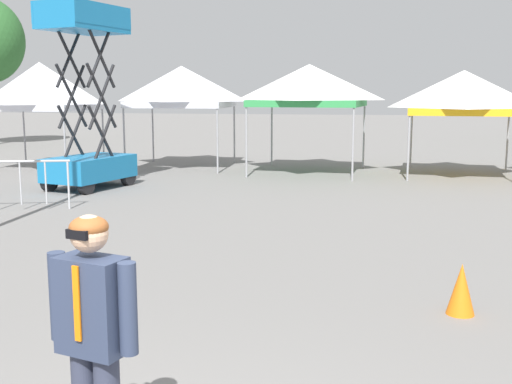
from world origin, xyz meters
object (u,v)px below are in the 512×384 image
canopy_tent_behind_right (182,87)px  canopy_tent_left_of_center (309,85)px  scissor_lift (88,136)px  canopy_tent_right_of_center (40,86)px  person_foreground (93,334)px  traffic_cone_lot_center (461,289)px  crowd_barrier_by_lift (20,175)px  canopy_tent_behind_left (463,92)px

canopy_tent_behind_right → canopy_tent_left_of_center: (4.33, -0.70, 0.03)m
scissor_lift → canopy_tent_right_of_center: bearing=132.3°
scissor_lift → canopy_tent_left_of_center: bearing=39.2°
person_foreground → traffic_cone_lot_center: (2.66, 3.76, -0.74)m
canopy_tent_left_of_center → traffic_cone_lot_center: 13.02m
scissor_lift → crowd_barrier_by_lift: scissor_lift is taller
crowd_barrier_by_lift → canopy_tent_left_of_center: bearing=54.5°
traffic_cone_lot_center → person_foreground: bearing=-125.3°
scissor_lift → crowd_barrier_by_lift: 3.24m
canopy_tent_left_of_center → scissor_lift: (-5.30, -4.33, -1.34)m
canopy_tent_right_of_center → person_foreground: canopy_tent_right_of_center is taller
person_foreground → crowd_barrier_by_lift: bearing=123.8°
person_foreground → canopy_tent_behind_right: bearing=105.8°
canopy_tent_behind_right → person_foreground: (4.78, -16.87, -1.66)m
canopy_tent_left_of_center → canopy_tent_behind_left: bearing=0.7°
scissor_lift → traffic_cone_lot_center: scissor_lift is taller
canopy_tent_left_of_center → canopy_tent_behind_left: canopy_tent_left_of_center is taller
canopy_tent_left_of_center → traffic_cone_lot_center: bearing=-75.9°
canopy_tent_behind_left → canopy_tent_left_of_center: bearing=-179.3°
canopy_tent_behind_left → traffic_cone_lot_center: size_ratio=5.63×
crowd_barrier_by_lift → traffic_cone_lot_center: (8.47, -4.91, -0.46)m
canopy_tent_right_of_center → canopy_tent_behind_left: 13.38m
canopy_tent_behind_right → canopy_tent_left_of_center: bearing=-9.1°
canopy_tent_behind_right → canopy_tent_behind_left: (8.92, -0.64, -0.19)m
canopy_tent_behind_right → person_foreground: size_ratio=1.90×
canopy_tent_left_of_center → traffic_cone_lot_center: canopy_tent_left_of_center is taller
canopy_tent_behind_left → person_foreground: bearing=-104.3°
canopy_tent_right_of_center → canopy_tent_behind_right: canopy_tent_right_of_center is taller
person_foreground → crowd_barrier_by_lift: size_ratio=0.88×
canopy_tent_behind_left → traffic_cone_lot_center: bearing=-96.8°
traffic_cone_lot_center → scissor_lift: bearing=136.2°
canopy_tent_behind_left → person_foreground: (-4.14, -16.23, -1.47)m
canopy_tent_left_of_center → person_foreground: 16.27m
canopy_tent_right_of_center → traffic_cone_lot_center: 16.99m
canopy_tent_behind_right → scissor_lift: size_ratio=0.72×
canopy_tent_right_of_center → crowd_barrier_by_lift: size_ratio=1.73×
canopy_tent_behind_right → crowd_barrier_by_lift: size_ratio=1.67×
canopy_tent_right_of_center → canopy_tent_behind_left: canopy_tent_right_of_center is taller
canopy_tent_behind_right → crowd_barrier_by_lift: 8.49m
canopy_tent_right_of_center → crowd_barrier_by_lift: canopy_tent_right_of_center is taller
canopy_tent_behind_right → person_foreground: canopy_tent_behind_right is taller
canopy_tent_right_of_center → canopy_tent_behind_left: size_ratio=1.04×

